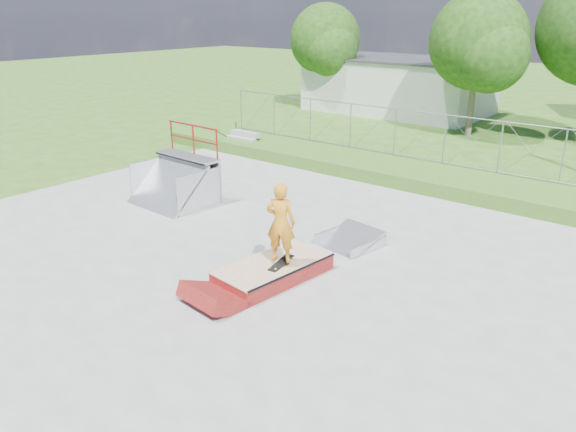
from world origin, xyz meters
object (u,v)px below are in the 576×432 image
at_px(quarter_pipe, 171,168).
at_px(flat_bank_ramp, 350,239).
at_px(skater, 281,226).
at_px(grind_box, 274,271).

relative_size(quarter_pipe, flat_bank_ramp, 1.70).
distance_m(flat_bank_ramp, skater, 2.89).
distance_m(quarter_pipe, skater, 6.40).
bearing_deg(skater, quarter_pipe, -39.67).
bearing_deg(skater, flat_bank_ramp, -114.27).
bearing_deg(skater, grind_box, -14.75).
bearing_deg(quarter_pipe, grind_box, -17.11).
bearing_deg(grind_box, quarter_pipe, 167.32).
bearing_deg(quarter_pipe, skater, -16.33).
xyz_separation_m(quarter_pipe, flat_bank_ramp, (6.21, 0.62, -0.99)).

